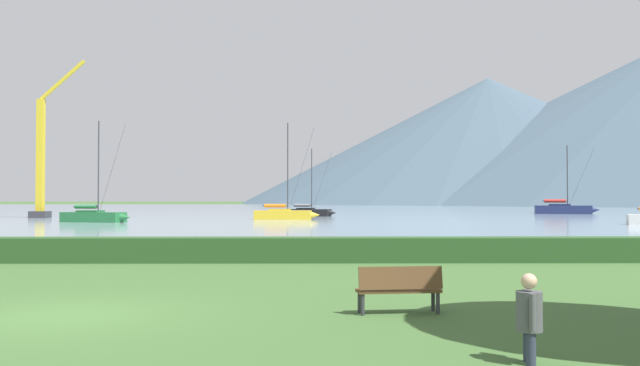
# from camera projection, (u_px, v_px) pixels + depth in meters

# --- Properties ---
(ground_plane) EXTENTS (1000.00, 1000.00, 0.00)m
(ground_plane) POSITION_uv_depth(u_px,v_px,m) (62.00, 316.00, 12.94)
(ground_plane) COLOR #3D602D
(harbor_water) EXTENTS (320.00, 246.00, 0.00)m
(harbor_water) POSITION_uv_depth(u_px,v_px,m) (292.00, 209.00, 149.90)
(harbor_water) COLOR #8499A8
(harbor_water) RESTS_ON ground_plane
(hedge_line) EXTENTS (80.00, 1.20, 0.89)m
(hedge_line) POSITION_uv_depth(u_px,v_px,m) (178.00, 250.00, 23.95)
(hedge_line) COLOR #284C23
(hedge_line) RESTS_ON ground_plane
(sailboat_slip_2) EXTENTS (9.39, 4.75, 10.26)m
(sailboat_slip_2) POSITION_uv_depth(u_px,v_px,m) (564.00, 209.00, 99.42)
(sailboat_slip_2) COLOR navy
(sailboat_slip_2) RESTS_ON harbor_water
(sailboat_slip_4) EXTENTS (6.83, 3.65, 8.80)m
(sailboat_slip_4) POSITION_uv_depth(u_px,v_px,m) (309.00, 212.00, 86.35)
(sailboat_slip_4) COLOR black
(sailboat_slip_4) RESTS_ON harbor_water
(sailboat_slip_5) EXTENTS (7.24, 3.69, 9.88)m
(sailboat_slip_5) POSITION_uv_depth(u_px,v_px,m) (94.00, 216.00, 64.59)
(sailboat_slip_5) COLOR #236B38
(sailboat_slip_5) RESTS_ON harbor_water
(sailboat_slip_7) EXTENTS (7.24, 2.44, 10.64)m
(sailboat_slip_7) POSITION_uv_depth(u_px,v_px,m) (284.00, 214.00, 73.01)
(sailboat_slip_7) COLOR gold
(sailboat_slip_7) RESTS_ON harbor_water
(park_bench_near_path) EXTENTS (1.72, 0.66, 0.95)m
(park_bench_near_path) POSITION_uv_depth(u_px,v_px,m) (399.00, 287.00, 13.18)
(park_bench_near_path) COLOR brown
(park_bench_near_path) RESTS_ON ground_plane
(person_seated_viewer) EXTENTS (0.36, 0.57, 1.25)m
(person_seated_viewer) POSITION_uv_depth(u_px,v_px,m) (529.00, 314.00, 9.20)
(person_seated_viewer) COLOR #2D3347
(person_seated_viewer) RESTS_ON ground_plane
(dock_crane) EXTENTS (6.19, 2.00, 18.84)m
(dock_crane) POSITION_uv_depth(u_px,v_px,m) (42.00, 165.00, 78.85)
(dock_crane) COLOR #333338
(dock_crane) RESTS_ON ground_plane
(distant_hill_central_peak) EXTENTS (238.79, 238.79, 60.77)m
(distant_hill_central_peak) POSITION_uv_depth(u_px,v_px,m) (488.00, 141.00, 321.27)
(distant_hill_central_peak) COLOR #425666
(distant_hill_central_peak) RESTS_ON ground_plane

